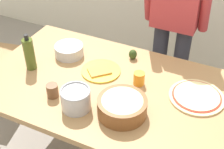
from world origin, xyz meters
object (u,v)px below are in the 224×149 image
person_cook (176,15)px  steel_pot (76,99)px  cup_orange (139,78)px  popcorn_bowl (122,105)px  avocado (133,54)px  mixing_bowl_steel (69,50)px  olive_oil_bottle (29,54)px  plate_with_slice (101,71)px  pizza_raw_on_board (197,97)px  cup_small_brown (52,91)px  dining_table (109,96)px

person_cook → steel_pot: 1.06m
cup_orange → steel_pot: bearing=-124.6°
popcorn_bowl → avocado: 0.55m
mixing_bowl_steel → olive_oil_bottle: bearing=-122.1°
avocado → popcorn_bowl: bearing=-73.8°
popcorn_bowl → avocado: bearing=106.2°
olive_oil_bottle → plate_with_slice: bearing=19.8°
pizza_raw_on_board → cup_small_brown: (-0.78, -0.36, 0.03)m
person_cook → pizza_raw_on_board: size_ratio=4.90×
pizza_raw_on_board → plate_with_slice: bearing=-178.4°
person_cook → popcorn_bowl: 0.95m
dining_table → steel_pot: size_ratio=9.22×
dining_table → cup_orange: 0.23m
steel_pot → pizza_raw_on_board: bearing=32.2°
plate_with_slice → cup_small_brown: 0.37m
person_cook → avocado: bearing=-111.3°
olive_oil_bottle → cup_small_brown: bearing=-31.7°
plate_with_slice → cup_orange: bearing=-1.7°
pizza_raw_on_board → popcorn_bowl: bearing=-138.2°
plate_with_slice → mixing_bowl_steel: 0.30m
pizza_raw_on_board → cup_orange: size_ratio=3.89×
steel_pot → dining_table: bearing=73.1°
dining_table → olive_oil_bottle: olive_oil_bottle is taller
olive_oil_bottle → person_cook: bearing=47.9°
dining_table → cup_small_brown: bearing=-137.4°
dining_table → person_cook: 0.82m
plate_with_slice → cup_orange: cup_orange is taller
dining_table → plate_with_slice: bearing=136.5°
pizza_raw_on_board → avocado: avocado is taller
popcorn_bowl → cup_small_brown: bearing=-174.2°
plate_with_slice → olive_oil_bottle: bearing=-160.2°
pizza_raw_on_board → popcorn_bowl: popcorn_bowl is taller
olive_oil_bottle → cup_small_brown: olive_oil_bottle is taller
popcorn_bowl → cup_small_brown: (-0.43, -0.04, -0.02)m
person_cook → cup_orange: size_ratio=19.06×
person_cook → steel_pot: size_ratio=9.34×
cup_small_brown → mixing_bowl_steel: bearing=108.7°
popcorn_bowl → mixing_bowl_steel: popcorn_bowl is taller
plate_with_slice → avocado: avocado is taller
steel_pot → cup_small_brown: bearing=172.0°
dining_table → olive_oil_bottle: size_ratio=6.25×
dining_table → pizza_raw_on_board: 0.55m
pizza_raw_on_board → cup_orange: cup_orange is taller
dining_table → cup_orange: (0.17, 0.09, 0.13)m
person_cook → cup_small_brown: person_cook is taller
avocado → person_cook: bearing=68.7°
popcorn_bowl → cup_small_brown: popcorn_bowl is taller
person_cook → steel_pot: (-0.27, -1.02, -0.11)m
steel_pot → avocado: bearing=80.2°
steel_pot → popcorn_bowl: bearing=15.1°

